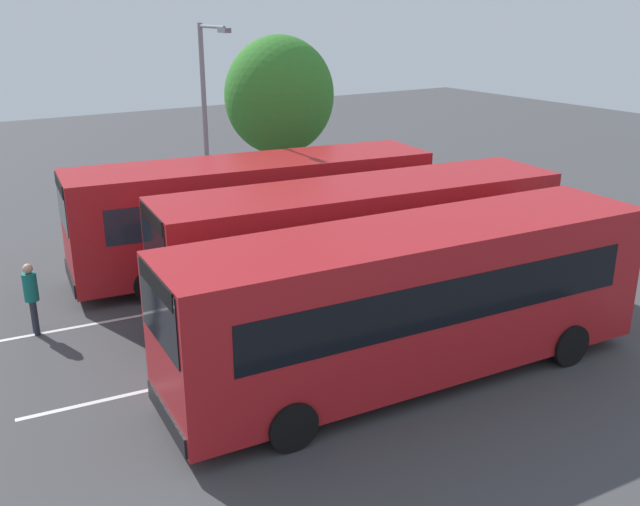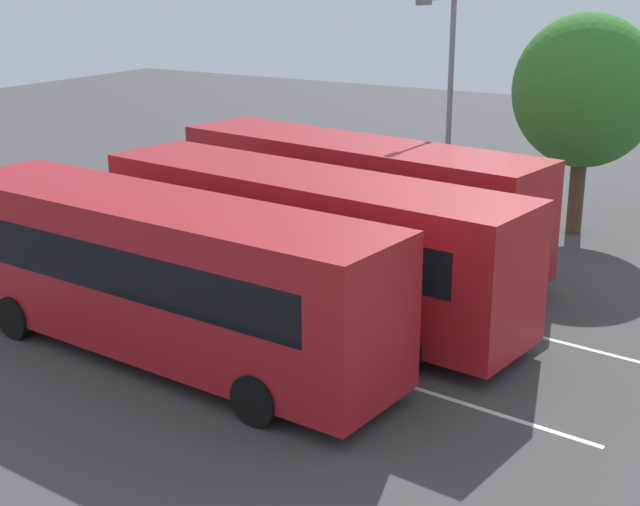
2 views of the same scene
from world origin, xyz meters
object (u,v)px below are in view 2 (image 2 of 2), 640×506
Objects in this scene: bus_far_left at (356,197)px; depot_tree at (585,92)px; bus_center_right at (161,273)px; street_lamp at (447,96)px; pedestrian at (144,202)px; bus_center_left at (306,240)px.

bus_far_left is 7.43m from depot_tree.
street_lamp reaches higher than bus_center_right.
street_lamp reaches higher than pedestrian.
bus_center_left and bus_center_right have the same top height.
depot_tree reaches higher than bus_far_left.
bus_far_left is 4.01m from bus_center_left.
bus_far_left is 1.55× the size of street_lamp.
bus_center_right is at bearing 95.85° from bus_far_left.
bus_far_left is 7.30m from bus_center_right.
pedestrian is 0.28× the size of depot_tree.
depot_tree is (-4.39, -13.01, 2.34)m from bus_center_right.
depot_tree is (-10.39, -6.79, 3.07)m from pedestrian.
depot_tree is (-3.53, -1.49, 0.20)m from street_lamp.
bus_far_left and bus_center_left have the same top height.
bus_center_right is at bearing 71.37° from depot_tree.
pedestrian is at bearing -50.77° from street_lamp.
pedestrian is at bearing -14.85° from bus_center_left.
bus_center_right is at bearing -2.73° from street_lamp.
street_lamp is at bearing 22.87° from depot_tree.
street_lamp is (-6.87, -5.30, 2.87)m from pedestrian.
bus_far_left is at bearing -6.44° from street_lamp.
street_lamp is (-0.59, -4.23, 2.14)m from bus_far_left.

